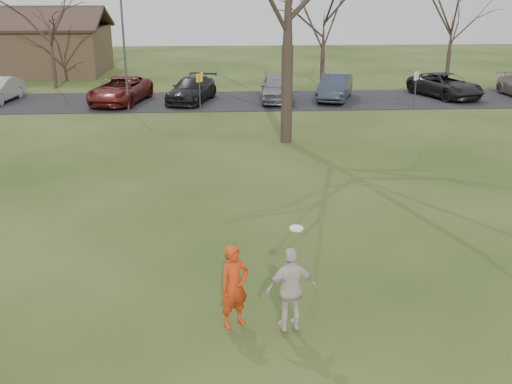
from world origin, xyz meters
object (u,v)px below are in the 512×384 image
(car_4, at_px, (277,88))
(lamp_post, at_px, (123,37))
(car_6, at_px, (445,85))
(car_2, at_px, (120,90))
(car_3, at_px, (192,90))
(car_5, at_px, (335,87))
(catching_play, at_px, (291,289))
(player_defender, at_px, (234,286))

(car_4, bearing_deg, lamp_post, -161.94)
(car_6, bearing_deg, car_4, 164.79)
(car_2, xyz_separation_m, lamp_post, (0.73, -2.15, 3.17))
(car_4, bearing_deg, car_3, -178.10)
(car_5, height_order, catching_play, catching_play)
(car_5, distance_m, car_6, 7.03)
(car_2, xyz_separation_m, car_6, (19.74, 0.78, -0.04))
(car_5, relative_size, lamp_post, 0.74)
(car_4, bearing_deg, car_6, 8.34)
(car_5, height_order, car_6, car_5)
(car_2, bearing_deg, player_defender, -64.43)
(lamp_post, bearing_deg, car_3, 33.89)
(car_5, bearing_deg, car_3, -161.03)
(car_2, bearing_deg, car_5, 12.70)
(player_defender, bearing_deg, car_2, 72.56)
(catching_play, relative_size, lamp_post, 0.34)
(car_6, height_order, lamp_post, lamp_post)
(catching_play, distance_m, lamp_post, 23.89)
(player_defender, xyz_separation_m, car_2, (-6.06, 24.60, -0.08))
(car_5, relative_size, car_6, 0.89)
(player_defender, xyz_separation_m, car_5, (6.68, 24.81, -0.08))
(car_2, height_order, car_3, car_2)
(car_6, xyz_separation_m, catching_play, (-12.58, -25.74, 0.21))
(catching_play, bearing_deg, lamp_post, 105.74)
(car_5, distance_m, catching_play, 25.79)
(catching_play, height_order, lamp_post, lamp_post)
(car_2, relative_size, car_5, 1.18)
(car_3, xyz_separation_m, car_5, (8.57, 0.05, 0.05))
(car_2, bearing_deg, car_6, 14.01)
(player_defender, distance_m, catching_play, 1.17)
(car_5, xyz_separation_m, catching_play, (-5.58, -25.18, 0.17))
(car_6, bearing_deg, car_5, 165.07)
(car_4, xyz_separation_m, car_6, (10.53, 0.80, -0.06))
(car_3, bearing_deg, catching_play, -67.36)
(car_2, relative_size, car_4, 1.19)
(car_2, bearing_deg, car_4, 11.61)
(player_defender, height_order, car_3, player_defender)
(car_3, distance_m, lamp_post, 5.24)
(car_3, height_order, lamp_post, lamp_post)
(player_defender, bearing_deg, car_5, 43.65)
(car_2, distance_m, car_4, 9.21)
(car_5, bearing_deg, lamp_post, -150.24)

